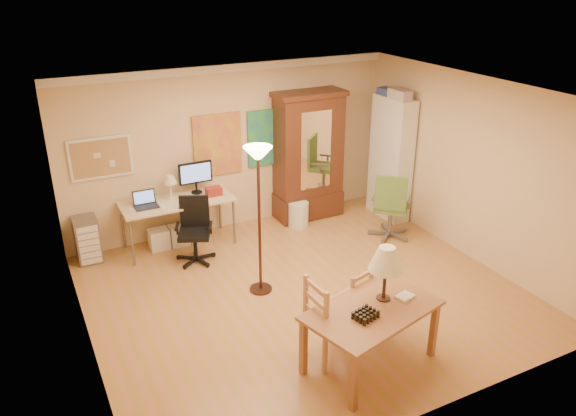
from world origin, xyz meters
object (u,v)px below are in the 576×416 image
office_chair_green (390,220)px  armoire (308,164)px  bookshelf (391,159)px  computer_desk (180,217)px  office_chair_black (195,244)px  dining_table (377,294)px

office_chair_green → armoire: (-0.77, 1.36, 0.66)m
office_chair_green → bookshelf: bearing=56.0°
computer_desk → bookshelf: 3.68m
computer_desk → armoire: (2.33, 0.08, 0.49)m
computer_desk → office_chair_black: size_ratio=1.73×
office_chair_black → armoire: bearing=16.8°
bookshelf → dining_table: bearing=-128.3°
computer_desk → office_chair_green: bearing=-22.5°
office_chair_black → armoire: size_ratio=0.44×
computer_desk → bookshelf: bookshelf is taller
dining_table → bookshelf: size_ratio=0.77×
armoire → bookshelf: 1.41m
computer_desk → armoire: armoire is taller
dining_table → armoire: (1.25, 3.82, 0.10)m
dining_table → armoire: bearing=71.8°
office_chair_green → bookshelf: (0.50, 0.74, 0.75)m
office_chair_black → armoire: (2.28, 0.69, 0.70)m
dining_table → computer_desk: bearing=106.0°
office_chair_black → armoire: armoire is taller
dining_table → office_chair_green: 3.23m
dining_table → armoire: 4.02m
computer_desk → bookshelf: (3.59, -0.54, 0.58)m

